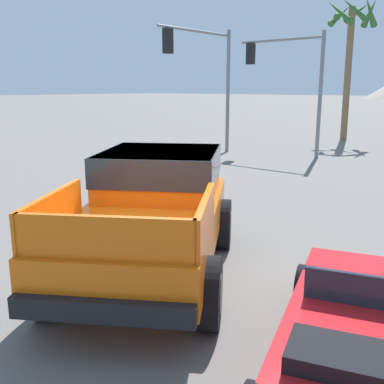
# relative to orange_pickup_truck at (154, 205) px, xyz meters

# --- Properties ---
(ground_plane) EXTENTS (320.00, 320.00, 0.00)m
(ground_plane) POSITION_rel_orange_pickup_truck_xyz_m (0.34, -0.36, -1.07)
(ground_plane) COLOR slate
(orange_pickup_truck) EXTENTS (4.30, 5.16, 1.86)m
(orange_pickup_truck) POSITION_rel_orange_pickup_truck_xyz_m (0.00, 0.00, 0.00)
(orange_pickup_truck) COLOR orange
(orange_pickup_truck) RESTS_ON ground_plane
(red_convertible_car) EXTENTS (2.94, 4.58, 0.95)m
(red_convertible_car) POSITION_rel_orange_pickup_truck_xyz_m (3.71, -0.76, -0.69)
(red_convertible_car) COLOR red
(red_convertible_car) RESTS_ON ground_plane
(traffic_light_main) EXTENTS (0.38, 4.51, 5.33)m
(traffic_light_main) POSITION_rel_orange_pickup_truck_xyz_m (-7.10, 10.09, 2.71)
(traffic_light_main) COLOR slate
(traffic_light_main) RESTS_ON ground_plane
(traffic_light_crosswalk) EXTENTS (3.95, 0.38, 5.10)m
(traffic_light_crosswalk) POSITION_rel_orange_pickup_truck_xyz_m (-4.68, 12.75, 2.52)
(traffic_light_crosswalk) COLOR slate
(traffic_light_crosswalk) RESTS_ON ground_plane
(palm_tree_tall) EXTENTS (2.65, 2.78, 7.48)m
(palm_tree_tall) POSITION_rel_orange_pickup_truck_xyz_m (-4.83, 19.90, 4.50)
(palm_tree_tall) COLOR brown
(palm_tree_tall) RESTS_ON ground_plane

